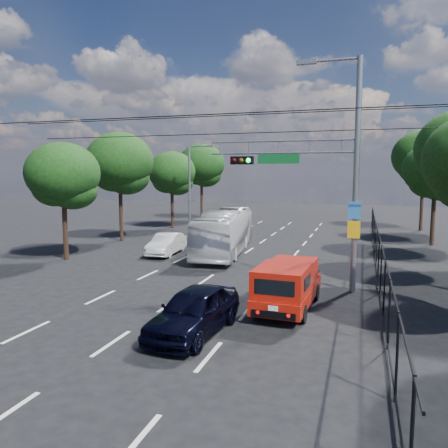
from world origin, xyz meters
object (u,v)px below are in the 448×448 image
at_px(white_van, 167,244).
at_px(navy_hatchback, 194,311).
at_px(signal_mast, 326,165).
at_px(red_pickup, 288,284).
at_px(white_bus, 225,232).

bearing_deg(white_van, navy_hatchback, -65.56).
height_order(signal_mast, white_van, signal_mast).
xyz_separation_m(signal_mast, red_pickup, (-0.96, -3.24, -4.31)).
distance_m(signal_mast, white_van, 12.00).
distance_m(signal_mast, white_bus, 10.16).
bearing_deg(signal_mast, red_pickup, -106.52).
height_order(red_pickup, navy_hatchback, red_pickup).
distance_m(signal_mast, navy_hatchback, 8.60).
relative_size(signal_mast, white_bus, 1.00).
bearing_deg(signal_mast, white_bus, 134.07).
distance_m(white_bus, white_van, 3.62).
height_order(navy_hatchback, white_bus, white_bus).
bearing_deg(white_van, signal_mast, -32.65).
relative_size(signal_mast, navy_hatchback, 2.25).
xyz_separation_m(red_pickup, white_bus, (-5.56, 9.98, 0.39)).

